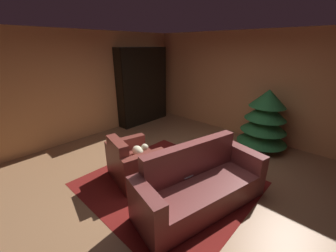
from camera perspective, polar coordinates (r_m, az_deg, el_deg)
name	(u,v)px	position (r m, az deg, el deg)	size (l,w,h in m)	color
ground_plane	(178,180)	(4.01, 2.65, -14.35)	(7.41, 7.41, 0.00)	#946845
wall_back	(252,86)	(5.89, 21.81, 10.02)	(6.29, 0.06, 2.68)	tan
wall_left	(86,86)	(5.86, -21.36, 10.04)	(0.06, 5.86, 2.68)	tan
area_rug	(169,183)	(3.92, 0.24, -15.31)	(2.71, 2.57, 0.01)	maroon
bookshelf_unit	(146,87)	(6.69, -6.07, 10.49)	(0.36, 1.70, 2.28)	black
armchair_red	(133,163)	(3.96, -9.36, -9.88)	(1.07, 0.96, 0.84)	brown
couch_red	(200,186)	(3.35, 8.64, -15.93)	(1.22, 2.20, 0.95)	brown
coffee_table	(176,169)	(3.57, 2.19, -11.49)	(0.70, 0.70, 0.45)	black
book_stack_on_table	(176,165)	(3.50, 2.31, -10.65)	(0.21, 0.18, 0.08)	gray
bottle_on_table	(185,166)	(3.39, 4.64, -10.79)	(0.07, 0.07, 0.23)	#5D2B14
decorated_tree	(265,120)	(5.32, 24.75, 1.49)	(1.11, 1.11, 1.42)	brown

